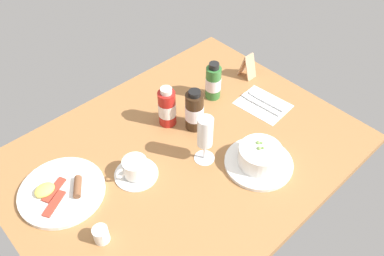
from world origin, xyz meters
The scene contains 11 objects.
ground_plane centered at (0.00, 0.00, -1.50)cm, with size 110.00×84.00×3.00cm, color #9E6B3D.
porridge_bowl centered at (13.81, -20.23, 3.40)cm, with size 21.49×21.49×8.01cm.
cutlery_setting centered at (36.70, -2.71, 0.25)cm, with size 15.45×18.96×0.90cm.
coffee_cup centered at (-16.83, 2.70, 2.83)cm, with size 13.47×13.47×6.39cm.
creamer_jug centered at (-36.69, -8.72, 2.55)cm, with size 4.21×5.13×5.48cm.
wine_glass centered at (3.17, -6.81, 10.97)cm, with size 6.55×6.55×17.23cm.
sauce_bottle_brown centered at (10.68, 5.85, 7.20)cm, with size 6.27×6.27×15.64cm.
sauce_bottle_red centered at (5.32, 13.57, 6.87)cm, with size 6.08×6.08×15.12cm.
sauce_bottle_green centered at (26.58, 12.82, 6.68)cm, with size 5.68×5.68×14.87cm.
breakfast_plate centered at (-37.03, 12.18, 0.90)cm, with size 25.23×25.23×3.70cm.
menu_card centered at (45.26, 12.45, 4.86)cm, with size 4.71×6.02×9.84cm.
Camera 1 is at (-54.91, -63.46, 95.46)cm, focal length 36.62 mm.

